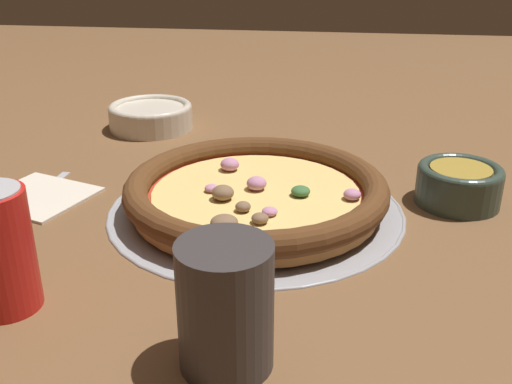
{
  "coord_description": "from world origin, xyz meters",
  "views": [
    {
      "loc": [
        -0.1,
        0.7,
        0.34
      ],
      "look_at": [
        0.0,
        0.0,
        0.03
      ],
      "focal_mm": 42.0,
      "sensor_mm": 36.0,
      "label": 1
    }
  ],
  "objects_px": {
    "bowl_far": "(151,115)",
    "drinking_cup": "(225,307)",
    "pizza": "(256,192)",
    "napkin": "(37,196)",
    "pizza_tray": "(256,208)",
    "bowl_near": "(459,183)",
    "fork": "(32,201)"
  },
  "relations": [
    {
      "from": "pizza",
      "to": "drinking_cup",
      "type": "xyz_separation_m",
      "value": [
        -0.02,
        0.3,
        0.03
      ]
    },
    {
      "from": "bowl_near",
      "to": "fork",
      "type": "relative_size",
      "value": 0.6
    },
    {
      "from": "bowl_near",
      "to": "drinking_cup",
      "type": "height_order",
      "value": "drinking_cup"
    },
    {
      "from": "pizza",
      "to": "bowl_far",
      "type": "height_order",
      "value": "pizza"
    },
    {
      "from": "bowl_far",
      "to": "fork",
      "type": "xyz_separation_m",
      "value": [
        0.06,
        0.34,
        -0.02
      ]
    },
    {
      "from": "pizza_tray",
      "to": "fork",
      "type": "xyz_separation_m",
      "value": [
        0.3,
        0.01,
        -0.0
      ]
    },
    {
      "from": "bowl_near",
      "to": "bowl_far",
      "type": "bearing_deg",
      "value": -27.47
    },
    {
      "from": "pizza_tray",
      "to": "pizza",
      "type": "xyz_separation_m",
      "value": [
        0.0,
        0.0,
        0.02
      ]
    },
    {
      "from": "bowl_far",
      "to": "drinking_cup",
      "type": "xyz_separation_m",
      "value": [
        -0.26,
        0.62,
        0.03
      ]
    },
    {
      "from": "pizza",
      "to": "napkin",
      "type": "bearing_deg",
      "value": 0.65
    },
    {
      "from": "pizza",
      "to": "napkin",
      "type": "distance_m",
      "value": 0.3
    },
    {
      "from": "napkin",
      "to": "fork",
      "type": "distance_m",
      "value": 0.01
    },
    {
      "from": "pizza_tray",
      "to": "drinking_cup",
      "type": "xyz_separation_m",
      "value": [
        -0.02,
        0.3,
        0.05
      ]
    },
    {
      "from": "pizza_tray",
      "to": "bowl_far",
      "type": "relative_size",
      "value": 2.54
    },
    {
      "from": "bowl_near",
      "to": "drinking_cup",
      "type": "relative_size",
      "value": 0.98
    },
    {
      "from": "bowl_far",
      "to": "drinking_cup",
      "type": "height_order",
      "value": "drinking_cup"
    },
    {
      "from": "pizza_tray",
      "to": "napkin",
      "type": "height_order",
      "value": "napkin"
    },
    {
      "from": "pizza_tray",
      "to": "napkin",
      "type": "distance_m",
      "value": 0.3
    },
    {
      "from": "pizza",
      "to": "bowl_near",
      "type": "distance_m",
      "value": 0.27
    },
    {
      "from": "pizza_tray",
      "to": "bowl_near",
      "type": "relative_size",
      "value": 3.46
    },
    {
      "from": "pizza_tray",
      "to": "drinking_cup",
      "type": "bearing_deg",
      "value": 93.16
    },
    {
      "from": "pizza_tray",
      "to": "bowl_far",
      "type": "xyz_separation_m",
      "value": [
        0.24,
        -0.32,
        0.02
      ]
    },
    {
      "from": "napkin",
      "to": "bowl_near",
      "type": "bearing_deg",
      "value": -173.47
    },
    {
      "from": "pizza_tray",
      "to": "napkin",
      "type": "xyz_separation_m",
      "value": [
        0.3,
        0.0,
        0.0
      ]
    },
    {
      "from": "bowl_far",
      "to": "napkin",
      "type": "distance_m",
      "value": 0.33
    },
    {
      "from": "bowl_far",
      "to": "napkin",
      "type": "bearing_deg",
      "value": 79.25
    },
    {
      "from": "pizza",
      "to": "bowl_near",
      "type": "height_order",
      "value": "bowl_near"
    },
    {
      "from": "bowl_far",
      "to": "fork",
      "type": "distance_m",
      "value": 0.34
    },
    {
      "from": "bowl_near",
      "to": "bowl_far",
      "type": "distance_m",
      "value": 0.57
    },
    {
      "from": "bowl_near",
      "to": "bowl_far",
      "type": "xyz_separation_m",
      "value": [
        0.5,
        -0.26,
        -0.0
      ]
    },
    {
      "from": "napkin",
      "to": "fork",
      "type": "height_order",
      "value": "napkin"
    },
    {
      "from": "pizza_tray",
      "to": "drinking_cup",
      "type": "distance_m",
      "value": 0.31
    }
  ]
}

